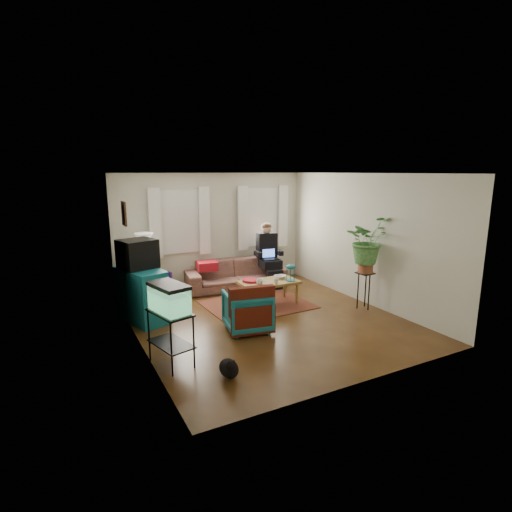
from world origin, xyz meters
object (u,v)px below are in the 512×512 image
side_table (147,282)px  coffee_table (269,293)px  aquarium_stand (171,338)px  plant_stand (364,291)px  dresser (142,295)px  armchair (247,309)px  sofa (235,270)px

side_table → coffee_table: size_ratio=0.63×
aquarium_stand → plant_stand: (3.98, 0.53, -0.02)m
plant_stand → aquarium_stand: bearing=-172.4°
coffee_table → plant_stand: size_ratio=1.61×
dresser → armchair: bearing=-58.2°
dresser → aquarium_stand: bearing=-107.6°
dresser → aquarium_stand: dresser is taller
sofa → aquarium_stand: size_ratio=2.91×
sofa → aquarium_stand: sofa is taller
aquarium_stand → plant_stand: bearing=-7.1°
armchair → dresser: bearing=-30.8°
dresser → aquarium_stand: (-0.01, -1.88, -0.09)m
armchair → plant_stand: bearing=-171.8°
sofa → plant_stand: 2.93m
side_table → armchair: 2.70m
aquarium_stand → dresser: bearing=75.0°
sofa → dresser: (-2.31, -1.07, 0.04)m
sofa → plant_stand: size_ratio=3.09×
dresser → armchair: size_ratio=1.43×
coffee_table → sofa: bearing=96.0°
sofa → armchair: size_ratio=3.01×
aquarium_stand → armchair: bearing=7.8°
side_table → armchair: armchair is taller
coffee_table → plant_stand: (1.52, -1.07, 0.12)m
coffee_table → dresser: bearing=174.1°
side_table → plant_stand: bearing=-34.9°
side_table → coffee_table: (2.10, -1.46, -0.13)m
aquarium_stand → plant_stand: 4.01m
armchair → coffee_table: 1.40m
aquarium_stand → armchair: (1.48, 0.61, -0.01)m
sofa → coffee_table: bearing=-76.0°
armchair → plant_stand: size_ratio=1.03×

